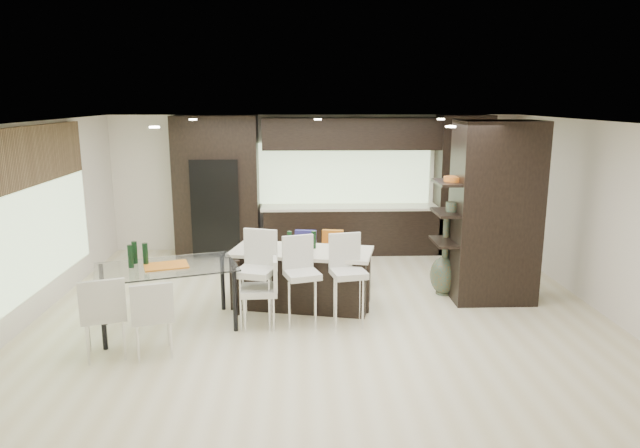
{
  "coord_description": "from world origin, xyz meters",
  "views": [
    {
      "loc": [
        -0.32,
        -7.81,
        3.01
      ],
      "look_at": [
        0.0,
        0.6,
        1.15
      ],
      "focal_mm": 32.0,
      "sensor_mm": 36.0,
      "label": 1
    }
  ],
  "objects_px": {
    "floor_vase": "(445,257)",
    "chair_near": "(153,320)",
    "bench": "(324,268)",
    "dining_table": "(168,297)",
    "kitchen_island": "(302,278)",
    "chair_end": "(259,295)",
    "stool_right": "(348,289)",
    "stool_left": "(256,289)",
    "chair_far": "(105,319)",
    "stool_mid": "(302,290)"
  },
  "relations": [
    {
      "from": "floor_vase",
      "to": "chair_near",
      "type": "bearing_deg",
      "value": -153.25
    },
    {
      "from": "bench",
      "to": "dining_table",
      "type": "distance_m",
      "value": 2.85
    },
    {
      "from": "kitchen_island",
      "to": "floor_vase",
      "type": "distance_m",
      "value": 2.28
    },
    {
      "from": "chair_end",
      "to": "kitchen_island",
      "type": "bearing_deg",
      "value": -39.15
    },
    {
      "from": "stool_right",
      "to": "dining_table",
      "type": "xyz_separation_m",
      "value": [
        -2.4,
        -0.03,
        -0.07
      ]
    },
    {
      "from": "stool_left",
      "to": "dining_table",
      "type": "height_order",
      "value": "stool_left"
    },
    {
      "from": "chair_end",
      "to": "chair_near",
      "type": "bearing_deg",
      "value": 121.1
    },
    {
      "from": "stool_right",
      "to": "chair_end",
      "type": "height_order",
      "value": "stool_right"
    },
    {
      "from": "dining_table",
      "to": "chair_end",
      "type": "xyz_separation_m",
      "value": [
        1.21,
        0.0,
        0.01
      ]
    },
    {
      "from": "floor_vase",
      "to": "kitchen_island",
      "type": "bearing_deg",
      "value": -169.4
    },
    {
      "from": "floor_vase",
      "to": "chair_far",
      "type": "xyz_separation_m",
      "value": [
        -4.57,
        -2.04,
        -0.14
      ]
    },
    {
      "from": "chair_near",
      "to": "chair_far",
      "type": "distance_m",
      "value": 0.56
    },
    {
      "from": "stool_right",
      "to": "bench",
      "type": "height_order",
      "value": "stool_right"
    },
    {
      "from": "chair_end",
      "to": "bench",
      "type": "bearing_deg",
      "value": -30.22
    },
    {
      "from": "bench",
      "to": "chair_far",
      "type": "bearing_deg",
      "value": -124.81
    },
    {
      "from": "kitchen_island",
      "to": "dining_table",
      "type": "distance_m",
      "value": 1.95
    },
    {
      "from": "kitchen_island",
      "to": "floor_vase",
      "type": "bearing_deg",
      "value": 23.37
    },
    {
      "from": "chair_far",
      "to": "chair_end",
      "type": "distance_m",
      "value": 1.95
    },
    {
      "from": "floor_vase",
      "to": "chair_far",
      "type": "distance_m",
      "value": 5.01
    },
    {
      "from": "kitchen_island",
      "to": "stool_right",
      "type": "xyz_separation_m",
      "value": [
        0.62,
        -0.75,
        0.08
      ]
    },
    {
      "from": "bench",
      "to": "chair_far",
      "type": "relative_size",
      "value": 1.4
    },
    {
      "from": "kitchen_island",
      "to": "chair_near",
      "type": "bearing_deg",
      "value": -125.25
    },
    {
      "from": "chair_near",
      "to": "stool_right",
      "type": "bearing_deg",
      "value": 2.54
    },
    {
      "from": "dining_table",
      "to": "stool_right",
      "type": "bearing_deg",
      "value": -17.44
    },
    {
      "from": "chair_far",
      "to": "floor_vase",
      "type": "bearing_deg",
      "value": 6.03
    },
    {
      "from": "dining_table",
      "to": "chair_end",
      "type": "bearing_deg",
      "value": -18.22
    },
    {
      "from": "dining_table",
      "to": "chair_near",
      "type": "distance_m",
      "value": 0.82
    },
    {
      "from": "stool_right",
      "to": "chair_far",
      "type": "relative_size",
      "value": 1.06
    },
    {
      "from": "kitchen_island",
      "to": "chair_far",
      "type": "xyz_separation_m",
      "value": [
        -2.34,
        -1.62,
        0.05
      ]
    },
    {
      "from": "kitchen_island",
      "to": "stool_left",
      "type": "bearing_deg",
      "value": -116.26
    },
    {
      "from": "stool_left",
      "to": "dining_table",
      "type": "xyz_separation_m",
      "value": [
        -1.16,
        -0.02,
        -0.1
      ]
    },
    {
      "from": "stool_left",
      "to": "chair_far",
      "type": "relative_size",
      "value": 1.12
    },
    {
      "from": "bench",
      "to": "chair_near",
      "type": "xyz_separation_m",
      "value": [
        -2.16,
        -2.67,
        0.19
      ]
    },
    {
      "from": "stool_left",
      "to": "chair_near",
      "type": "height_order",
      "value": "stool_left"
    },
    {
      "from": "stool_mid",
      "to": "chair_end",
      "type": "bearing_deg",
      "value": 166.8
    },
    {
      "from": "kitchen_island",
      "to": "stool_left",
      "type": "distance_m",
      "value": 0.99
    },
    {
      "from": "kitchen_island",
      "to": "chair_far",
      "type": "bearing_deg",
      "value": -132.52
    },
    {
      "from": "kitchen_island",
      "to": "bench",
      "type": "xyz_separation_m",
      "value": [
        0.38,
        1.06,
        -0.17
      ]
    },
    {
      "from": "chair_near",
      "to": "floor_vase",
      "type": "bearing_deg",
      "value": 9.8
    },
    {
      "from": "stool_mid",
      "to": "bench",
      "type": "distance_m",
      "value": 1.87
    },
    {
      "from": "dining_table",
      "to": "chair_far",
      "type": "relative_size",
      "value": 1.9
    },
    {
      "from": "stool_left",
      "to": "kitchen_island",
      "type": "bearing_deg",
      "value": 68.51
    },
    {
      "from": "kitchen_island",
      "to": "floor_vase",
      "type": "xyz_separation_m",
      "value": [
        2.23,
        0.42,
        0.18
      ]
    },
    {
      "from": "stool_left",
      "to": "floor_vase",
      "type": "bearing_deg",
      "value": 40.08
    },
    {
      "from": "stool_right",
      "to": "dining_table",
      "type": "relative_size",
      "value": 0.56
    },
    {
      "from": "chair_near",
      "to": "chair_far",
      "type": "xyz_separation_m",
      "value": [
        -0.56,
        -0.02,
        0.03
      ]
    },
    {
      "from": "stool_mid",
      "to": "dining_table",
      "type": "height_order",
      "value": "stool_mid"
    },
    {
      "from": "kitchen_island",
      "to": "bench",
      "type": "distance_m",
      "value": 1.14
    },
    {
      "from": "chair_far",
      "to": "stool_mid",
      "type": "bearing_deg",
      "value": 2.4
    },
    {
      "from": "bench",
      "to": "dining_table",
      "type": "xyz_separation_m",
      "value": [
        -2.16,
        -1.85,
        0.18
      ]
    }
  ]
}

